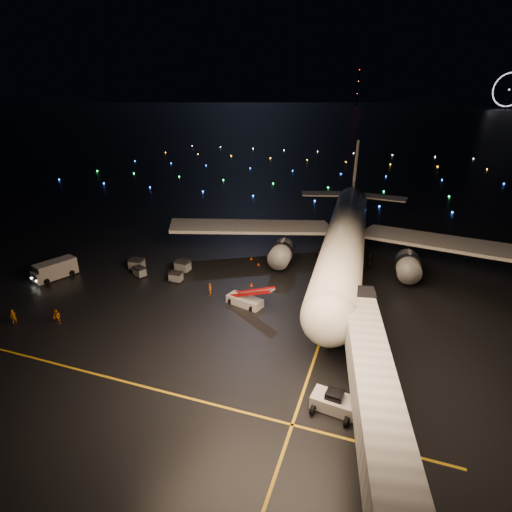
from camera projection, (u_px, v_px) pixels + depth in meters
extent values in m
plane|color=black|center=(376.00, 127.00, 307.34)|extent=(2000.00, 2000.00, 0.00)
cube|color=gold|center=(337.00, 291.00, 54.60)|extent=(0.25, 80.00, 0.02)
cube|color=gold|center=(118.00, 380.00, 37.85)|extent=(60.00, 0.25, 0.02)
cube|color=beige|center=(334.00, 401.00, 34.07)|extent=(4.01, 2.46, 1.80)
cube|color=beige|center=(56.00, 269.00, 58.31)|extent=(4.55, 7.42, 2.61)
imported|color=orange|center=(13.00, 316.00, 46.89)|extent=(0.75, 0.72, 1.73)
imported|color=orange|center=(57.00, 317.00, 46.62)|extent=(0.92, 0.72, 1.90)
imported|color=orange|center=(210.00, 289.00, 53.37)|extent=(0.68, 1.11, 1.76)
cone|color=#F33300|center=(251.00, 284.00, 56.05)|extent=(0.54, 0.54, 0.51)
cone|color=#F33300|center=(259.00, 264.00, 62.76)|extent=(0.42, 0.42, 0.44)
cone|color=#F33300|center=(251.00, 258.00, 64.94)|extent=(0.48, 0.48, 0.48)
cone|color=#F33300|center=(228.00, 228.00, 78.98)|extent=(0.50, 0.50, 0.51)
cylinder|color=black|center=(358.00, 87.00, 697.77)|extent=(1.80, 1.80, 64.00)
cube|color=gray|center=(183.00, 266.00, 60.37)|extent=(2.27, 1.70, 1.81)
cube|color=gray|center=(176.00, 277.00, 57.18)|extent=(1.84, 1.35, 1.50)
cube|color=gray|center=(140.00, 272.00, 58.80)|extent=(2.10, 1.80, 1.50)
cube|color=gray|center=(137.00, 264.00, 60.96)|extent=(2.29, 1.74, 1.81)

